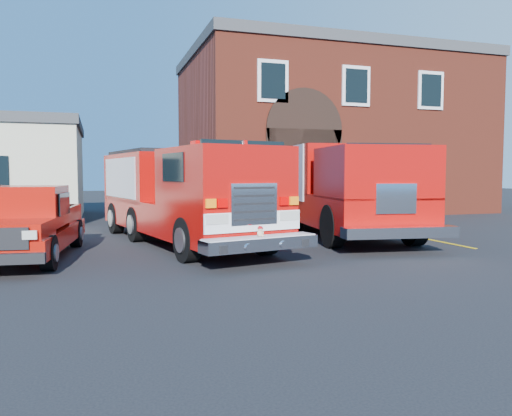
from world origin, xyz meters
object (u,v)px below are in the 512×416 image
object	(u,v)px
pickup_truck	(27,224)
fire_engine	(181,194)
secondary_truck	(337,186)
fire_station	(327,134)

from	to	relation	value
pickup_truck	fire_engine	bearing A→B (deg)	21.04
fire_engine	secondary_truck	world-z (taller)	secondary_truck
fire_station	secondary_truck	xyz separation A→B (m)	(-4.53, -10.20, -2.62)
fire_station	secondary_truck	distance (m)	11.47
fire_engine	secondary_truck	bearing A→B (deg)	7.64
fire_engine	pickup_truck	xyz separation A→B (m)	(-3.95, -1.52, -0.63)
pickup_truck	secondary_truck	world-z (taller)	secondary_truck
fire_station	fire_engine	world-z (taller)	fire_station
fire_engine	fire_station	bearing A→B (deg)	47.69
fire_station	fire_engine	bearing A→B (deg)	-132.31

